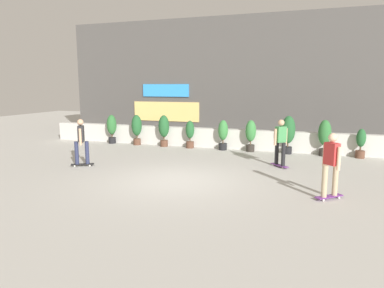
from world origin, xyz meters
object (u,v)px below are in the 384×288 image
at_px(potted_plant_1, 137,128).
at_px(potted_plant_6, 288,132).
at_px(potted_plant_2, 164,128).
at_px(potted_plant_4, 223,133).
at_px(potted_plant_0, 112,127).
at_px(skater_foreground, 331,163).
at_px(potted_plant_8, 361,143).
at_px(potted_plant_7, 325,135).
at_px(skater_mid_plaza, 280,141).
at_px(skater_by_wall_right, 81,140).
at_px(potted_plant_3, 190,133).
at_px(potted_plant_5, 251,134).

distance_m(potted_plant_1, potted_plant_6, 7.15).
height_order(potted_plant_2, potted_plant_4, potted_plant_2).
distance_m(potted_plant_0, skater_foreground, 11.58).
height_order(potted_plant_8, skater_foreground, skater_foreground).
distance_m(potted_plant_6, potted_plant_7, 1.44).
height_order(potted_plant_7, skater_mid_plaza, skater_mid_plaza).
height_order(potted_plant_1, potted_plant_6, potted_plant_6).
bearing_deg(skater_by_wall_right, potted_plant_8, 26.32).
relative_size(potted_plant_3, potted_plant_5, 0.92).
bearing_deg(skater_foreground, potted_plant_7, 89.76).
bearing_deg(skater_mid_plaza, potted_plant_3, 148.23).
bearing_deg(skater_foreground, potted_plant_4, 125.65).
bearing_deg(potted_plant_7, potted_plant_2, -180.00).
bearing_deg(potted_plant_3, potted_plant_8, 0.00).
height_order(potted_plant_5, skater_foreground, skater_foreground).
relative_size(potted_plant_4, potted_plant_7, 0.90).
distance_m(potted_plant_2, potted_plant_6, 5.71).
bearing_deg(potted_plant_7, potted_plant_8, 0.00).
relative_size(potted_plant_2, skater_mid_plaza, 0.88).
height_order(potted_plant_1, potted_plant_3, potted_plant_1).
bearing_deg(potted_plant_2, potted_plant_6, 0.00).
distance_m(potted_plant_6, potted_plant_8, 2.83).
relative_size(potted_plant_6, potted_plant_8, 1.37).
bearing_deg(potted_plant_4, potted_plant_7, 0.00).
bearing_deg(potted_plant_4, potted_plant_5, 0.00).
relative_size(potted_plant_3, skater_by_wall_right, 0.75).
distance_m(potted_plant_1, skater_mid_plaza, 7.53).
bearing_deg(potted_plant_7, potted_plant_4, 180.00).
bearing_deg(skater_by_wall_right, potted_plant_7, 29.96).
relative_size(potted_plant_5, potted_plant_6, 0.86).
xyz_separation_m(potted_plant_4, potted_plant_7, (4.26, 0.00, 0.11)).
bearing_deg(skater_mid_plaza, potted_plant_1, 159.31).
height_order(potted_plant_4, potted_plant_8, potted_plant_4).
distance_m(potted_plant_2, skater_mid_plaza, 6.21).
height_order(potted_plant_1, potted_plant_4, potted_plant_1).
bearing_deg(potted_plant_8, skater_mid_plaza, -137.51).
relative_size(potted_plant_3, skater_foreground, 0.75).
bearing_deg(potted_plant_8, potted_plant_6, -180.00).
distance_m(potted_plant_1, skater_by_wall_right, 4.79).
xyz_separation_m(potted_plant_2, skater_foreground, (7.12, -5.91, 0.07)).
height_order(skater_mid_plaza, skater_foreground, same).
height_order(potted_plant_2, skater_mid_plaza, skater_mid_plaza).
relative_size(potted_plant_2, potted_plant_7, 1.00).
distance_m(potted_plant_3, potted_plant_7, 5.84).
relative_size(potted_plant_1, potted_plant_8, 1.25).
bearing_deg(potted_plant_5, potted_plant_0, -180.00).
bearing_deg(potted_plant_6, skater_mid_plaza, -92.10).
relative_size(potted_plant_5, skater_by_wall_right, 0.82).
bearing_deg(potted_plant_0, potted_plant_4, 0.00).
xyz_separation_m(potted_plant_0, potted_plant_8, (11.35, 0.00, -0.21)).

